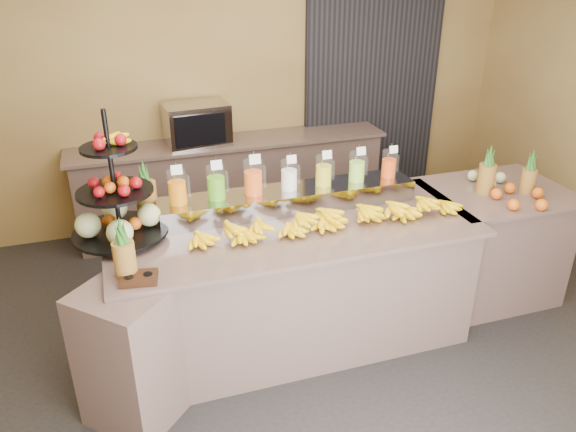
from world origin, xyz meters
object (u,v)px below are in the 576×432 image
fruit_stand (124,207)px  right_fruit_pile (513,189)px  pitcher_tray (289,199)px  condiment_caddy (139,278)px  oven_warmer (196,124)px  banana_heap (327,215)px

fruit_stand → right_fruit_pile: fruit_stand is taller
pitcher_tray → condiment_caddy: (-1.11, -0.65, -0.06)m
pitcher_tray → condiment_caddy: bearing=-149.6°
pitcher_tray → fruit_stand: fruit_stand is taller
right_fruit_pile → fruit_stand: bearing=175.2°
oven_warmer → condiment_caddy: bearing=-112.6°
banana_heap → right_fruit_pile: right_fruit_pile is taller
fruit_stand → condiment_caddy: (0.02, -0.55, -0.20)m
condiment_caddy → oven_warmer: size_ratio=0.36×
condiment_caddy → pitcher_tray: bearing=30.4°
pitcher_tray → fruit_stand: bearing=-175.1°
pitcher_tray → right_fruit_pile: 1.68m
pitcher_tray → fruit_stand: size_ratio=2.17×
fruit_stand → banana_heap: bearing=-15.2°
banana_heap → pitcher_tray: bearing=116.4°
condiment_caddy → oven_warmer: bearing=72.3°
banana_heap → condiment_caddy: size_ratio=9.31×
pitcher_tray → oven_warmer: 1.71m
banana_heap → fruit_stand: fruit_stand is taller
right_fruit_pile → pitcher_tray: bearing=168.6°
fruit_stand → oven_warmer: 1.93m
banana_heap → right_fruit_pile: size_ratio=4.52×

